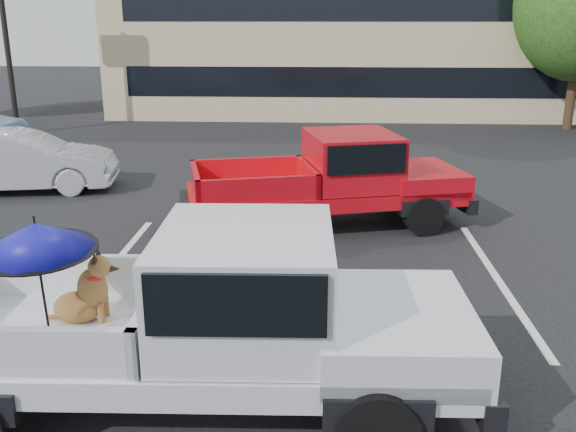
# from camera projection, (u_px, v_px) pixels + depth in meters

# --- Properties ---
(ground) EXTENTS (90.00, 90.00, 0.00)m
(ground) POSITION_uv_depth(u_px,v_px,m) (294.00, 338.00, 7.93)
(ground) COLOR black
(ground) RESTS_ON ground
(stripe_left) EXTENTS (0.12, 5.00, 0.01)m
(stripe_left) POSITION_uv_depth(u_px,v_px,m) (108.00, 272.00, 9.98)
(stripe_left) COLOR silver
(stripe_left) RESTS_ON ground
(stripe_right) EXTENTS (0.12, 5.00, 0.01)m
(stripe_right) POSITION_uv_depth(u_px,v_px,m) (498.00, 280.00, 9.68)
(stripe_right) COLOR silver
(stripe_right) RESTS_ON ground
(motel_building) EXTENTS (20.40, 8.40, 6.30)m
(motel_building) POSITION_uv_depth(u_px,v_px,m) (363.00, 32.00, 26.89)
(motel_building) COLOR tan
(motel_building) RESTS_ON ground
(tree_back) EXTENTS (4.68, 4.68, 7.11)m
(tree_back) POSITION_uv_depth(u_px,v_px,m) (448.00, 3.00, 29.21)
(tree_back) COLOR #332114
(tree_back) RESTS_ON ground
(silver_pickup) EXTENTS (5.74, 2.24, 2.06)m
(silver_pickup) POSITION_uv_depth(u_px,v_px,m) (222.00, 310.00, 6.27)
(silver_pickup) COLOR black
(silver_pickup) RESTS_ON ground
(red_pickup) EXTENTS (5.62, 3.09, 1.76)m
(red_pickup) POSITION_uv_depth(u_px,v_px,m) (343.00, 176.00, 11.98)
(red_pickup) COLOR black
(red_pickup) RESTS_ON ground
(silver_sedan) EXTENTS (4.32, 2.09, 1.36)m
(silver_sedan) POSITION_uv_depth(u_px,v_px,m) (21.00, 161.00, 14.48)
(silver_sedan) COLOR silver
(silver_sedan) RESTS_ON ground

